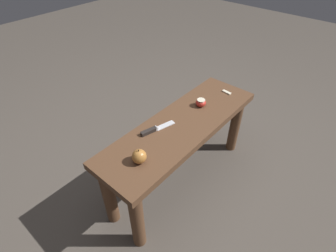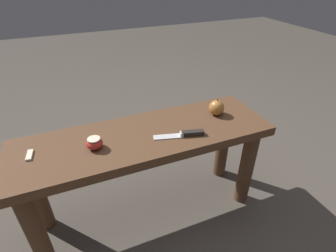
# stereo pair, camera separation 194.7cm
# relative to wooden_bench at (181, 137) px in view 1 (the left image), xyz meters

# --- Properties ---
(ground_plane) EXTENTS (8.00, 8.00, 0.00)m
(ground_plane) POSITION_rel_wooden_bench_xyz_m (0.00, 0.00, -0.37)
(ground_plane) COLOR #4C443D
(wooden_bench) EXTENTS (1.07, 0.33, 0.47)m
(wooden_bench) POSITION_rel_wooden_bench_xyz_m (0.00, 0.00, 0.00)
(wooden_bench) COLOR brown
(wooden_bench) RESTS_ON ground_plane
(knife) EXTENTS (0.21, 0.08, 0.02)m
(knife) POSITION_rel_wooden_bench_xyz_m (-0.15, 0.08, 0.11)
(knife) COLOR silver
(knife) RESTS_ON wooden_bench
(apple_whole) EXTENTS (0.07, 0.07, 0.08)m
(apple_whole) POSITION_rel_wooden_bench_xyz_m (-0.36, -0.03, 0.14)
(apple_whole) COLOR #B27233
(apple_whole) RESTS_ON wooden_bench
(apple_cut) EXTENTS (0.06, 0.06, 0.04)m
(apple_cut) POSITION_rel_wooden_bench_xyz_m (0.20, 0.02, 0.13)
(apple_cut) COLOR red
(apple_cut) RESTS_ON wooden_bench
(apple_slice_near_knife) EXTENTS (0.03, 0.06, 0.01)m
(apple_slice_near_knife) POSITION_rel_wooden_bench_xyz_m (0.43, -0.02, 0.11)
(apple_slice_near_knife) COLOR beige
(apple_slice_near_knife) RESTS_ON wooden_bench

